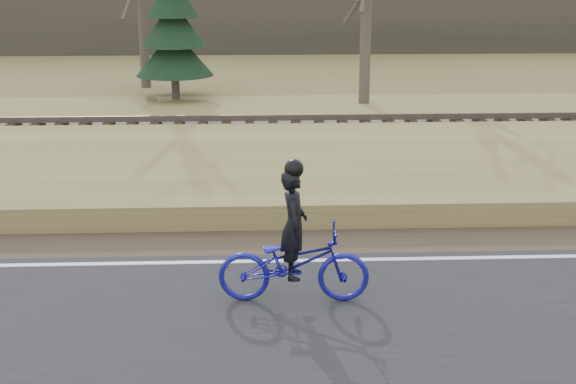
{
  "coord_description": "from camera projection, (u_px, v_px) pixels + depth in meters",
  "views": [
    {
      "loc": [
        -5.31,
        -11.51,
        4.64
      ],
      "look_at": [
        -4.78,
        0.5,
        1.1
      ],
      "focal_mm": 50.0,
      "sensor_mm": 36.0,
      "label": 1
    }
  ],
  "objects": [
    {
      "name": "shoulder",
      "position": [
        565.0,
        237.0,
        13.71
      ],
      "size": [
        120.0,
        1.6,
        0.04
      ],
      "primitive_type": "cube",
      "color": "#473A2B",
      "rests_on": "ground"
    },
    {
      "name": "railroad",
      "position": [
        465.0,
        127.0,
        20.08
      ],
      "size": [
        120.0,
        2.4,
        0.29
      ],
      "color": "black",
      "rests_on": "ballast"
    },
    {
      "name": "cyclist",
      "position": [
        294.0,
        257.0,
        10.94
      ],
      "size": [
        2.1,
        0.82,
        2.01
      ],
      "rotation": [
        0.0,
        0.0,
        1.52
      ],
      "color": "navy",
      "rests_on": "road"
    },
    {
      "name": "embankment",
      "position": [
        511.0,
        179.0,
        16.53
      ],
      "size": [
        120.0,
        5.0,
        0.44
      ],
      "primitive_type": "cube",
      "color": "olive",
      "rests_on": "ground"
    },
    {
      "name": "ballast",
      "position": [
        464.0,
        139.0,
        20.17
      ],
      "size": [
        120.0,
        3.0,
        0.45
      ],
      "primitive_type": "cube",
      "color": "slate",
      "rests_on": "ground"
    },
    {
      "name": "conifer",
      "position": [
        173.0,
        25.0,
        26.5
      ],
      "size": [
        2.6,
        2.6,
        5.2
      ],
      "color": "brown",
      "rests_on": "ground"
    },
    {
      "name": "bare_tree_near_left",
      "position": [
        367.0,
        3.0,
        25.47
      ],
      "size": [
        0.36,
        0.36,
        6.45
      ],
      "primitive_type": "cylinder",
      "color": "brown",
      "rests_on": "ground"
    }
  ]
}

